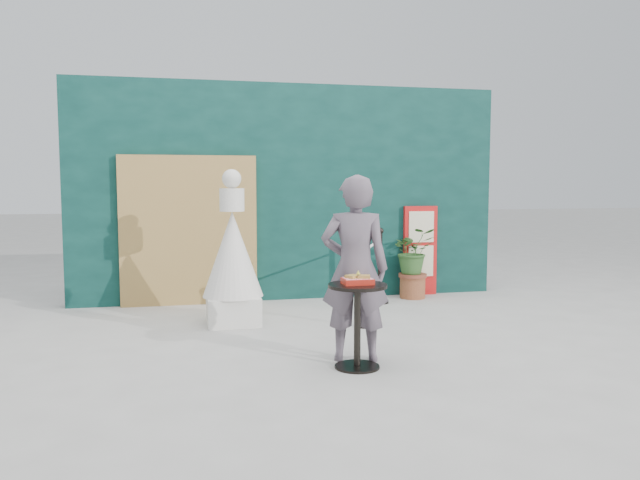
{
  "coord_description": "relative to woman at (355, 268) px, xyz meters",
  "views": [
    {
      "loc": [
        -1.53,
        -5.54,
        1.63
      ],
      "look_at": [
        0.0,
        1.2,
        1.0
      ],
      "focal_mm": 35.0,
      "sensor_mm": 36.0,
      "label": 1
    }
  ],
  "objects": [
    {
      "name": "back_wall",
      "position": [
        -0.03,
        3.25,
        0.65
      ],
      "size": [
        6.0,
        0.3,
        3.0
      ],
      "primitive_type": "cube",
      "color": "#092B27",
      "rests_on": "ground"
    },
    {
      "name": "menu_board",
      "position": [
        1.87,
        3.05,
        -0.2
      ],
      "size": [
        0.5,
        0.07,
        1.3
      ],
      "color": "red",
      "rests_on": "ground"
    },
    {
      "name": "statue",
      "position": [
        -0.96,
        1.74,
        -0.12
      ],
      "size": [
        0.7,
        0.7,
        1.79
      ],
      "color": "white",
      "rests_on": "ground"
    },
    {
      "name": "cafe_table",
      "position": [
        -0.05,
        -0.25,
        -0.36
      ],
      "size": [
        0.52,
        0.52,
        0.75
      ],
      "color": "black",
      "rests_on": "ground"
    },
    {
      "name": "food_basket",
      "position": [
        -0.04,
        -0.25,
        -0.07
      ],
      "size": [
        0.26,
        0.19,
        0.11
      ],
      "color": "red",
      "rests_on": "cafe_table"
    },
    {
      "name": "stanchion_barrier",
      "position": [
        0.79,
        1.91,
        -0.36
      ],
      "size": [
        0.84,
        1.54,
        1.03
      ],
      "color": "black",
      "rests_on": "ground"
    },
    {
      "name": "planter",
      "position": [
        1.67,
        2.82,
        -0.27
      ],
      "size": [
        0.59,
        0.51,
        1.01
      ],
      "color": "brown",
      "rests_on": "ground"
    },
    {
      "name": "ground",
      "position": [
        -0.03,
        0.1,
        -0.85
      ],
      "size": [
        60.0,
        60.0,
        0.0
      ],
      "primitive_type": "plane",
      "color": "#ADAAA5",
      "rests_on": "ground"
    },
    {
      "name": "bamboo_fence",
      "position": [
        -1.43,
        3.04,
        0.15
      ],
      "size": [
        1.8,
        0.08,
        2.0
      ],
      "primitive_type": "cube",
      "color": "tan",
      "rests_on": "ground"
    },
    {
      "name": "woman",
      "position": [
        0.0,
        0.0,
        0.0
      ],
      "size": [
        0.71,
        0.57,
        1.71
      ],
      "primitive_type": "imported",
      "rotation": [
        0.0,
        0.0,
        2.86
      ],
      "color": "#61535F",
      "rests_on": "ground"
    }
  ]
}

